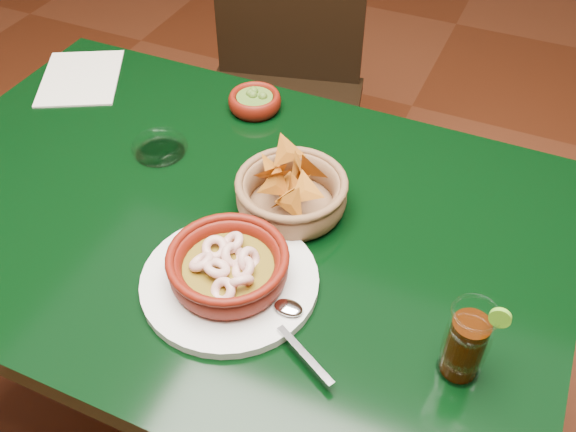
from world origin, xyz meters
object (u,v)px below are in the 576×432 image
at_px(dining_table, 224,249).
at_px(dining_chair, 282,89).
at_px(chip_basket, 291,193).
at_px(shrimp_plate, 229,270).
at_px(cola_drink, 466,343).

height_order(dining_table, dining_chair, dining_chair).
distance_m(dining_chair, chip_basket, 0.77).
distance_m(dining_chair, shrimp_plate, 0.94).
xyz_separation_m(dining_table, dining_chair, (-0.21, 0.71, -0.13)).
distance_m(dining_table, chip_basket, 0.18).
bearing_deg(dining_table, dining_chair, 106.21).
bearing_deg(shrimp_plate, dining_table, 124.17).
bearing_deg(dining_table, shrimp_plate, -55.83).
distance_m(dining_table, cola_drink, 0.50).
bearing_deg(chip_basket, dining_chair, 115.98).
xyz_separation_m(dining_table, shrimp_plate, (0.10, -0.14, 0.13)).
bearing_deg(cola_drink, dining_chair, 127.66).
bearing_deg(cola_drink, chip_basket, 149.30).
distance_m(dining_table, dining_chair, 0.75).
bearing_deg(dining_chair, cola_drink, -52.34).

